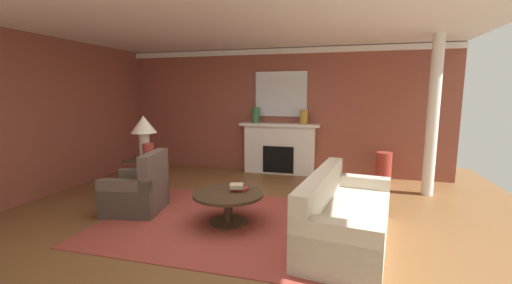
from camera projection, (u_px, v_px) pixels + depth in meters
The scene contains 20 objects.
ground_plane at pixel (229, 219), 4.81m from camera, with size 9.20×9.20×0.00m, color brown.
wall_fireplace at pixel (274, 111), 7.58m from camera, with size 7.68×0.12×2.84m, color brown.
wall_window at pixel (44, 117), 5.82m from camera, with size 0.12×6.73×2.84m, color brown.
ceiling_panel at pixel (234, 20), 4.66m from camera, with size 7.68×6.73×0.06m, color white.
crown_moulding at pixel (274, 51), 7.30m from camera, with size 7.68×0.08×0.12m, color white.
area_rug at pixel (229, 222), 4.66m from camera, with size 3.58×2.60×0.01m, color #993D33.
fireplace at pixel (279, 150), 7.46m from camera, with size 1.80×0.35×1.16m.
mantel_mirror at pixel (281, 94), 7.39m from camera, with size 1.18×0.04×1.01m, color silver.
sofa at pixel (344, 218), 4.06m from camera, with size 1.19×2.21×0.85m.
armchair_near_window at pixel (138, 193), 5.07m from camera, with size 0.93×0.93×0.95m.
coffee_table at pixel (228, 200), 4.61m from camera, with size 1.00×1.00×0.45m.
side_table at pixel (146, 174), 5.83m from camera, with size 0.56×0.56×0.70m.
table_lamp at pixel (144, 129), 5.71m from camera, with size 0.44×0.44×0.75m.
vase_on_side_table at pixel (148, 152), 5.61m from camera, with size 0.19×0.19×0.29m, color #9E3328.
vase_mantel_right at pixel (304, 117), 7.16m from camera, with size 0.18×0.18×0.31m, color #B7892D.
vase_mantel_left at pixel (256, 115), 7.44m from camera, with size 0.17×0.17×0.36m, color #33703D.
vase_tall_corner at pixel (383, 168), 6.63m from camera, with size 0.31×0.31×0.65m, color #9E3328.
book_red_cover at pixel (240, 189), 4.70m from camera, with size 0.23×0.15×0.04m, color maroon.
book_art_folio at pixel (237, 186), 4.66m from camera, with size 0.19×0.17×0.06m, color tan.
column_white at pixel (433, 117), 5.76m from camera, with size 0.20×0.20×2.84m, color white.
Camera 1 is at (1.59, -4.32, 1.84)m, focal length 22.87 mm.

